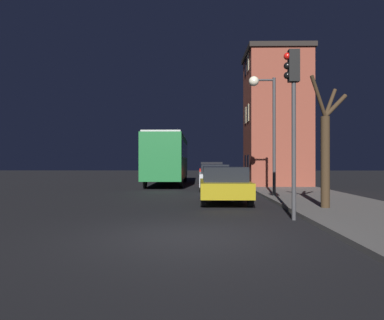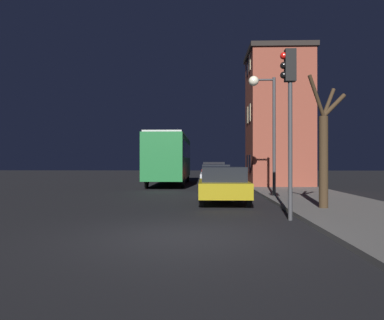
{
  "view_description": "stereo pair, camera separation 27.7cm",
  "coord_description": "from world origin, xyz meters",
  "px_view_note": "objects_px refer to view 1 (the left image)",
  "views": [
    {
      "loc": [
        0.29,
        -8.23,
        1.64
      ],
      "look_at": [
        -0.04,
        9.25,
        1.71
      ],
      "focal_mm": 35.0,
      "sensor_mm": 36.0,
      "label": 1
    },
    {
      "loc": [
        0.56,
        -8.22,
        1.64
      ],
      "look_at": [
        -0.04,
        9.25,
        1.71
      ],
      "focal_mm": 35.0,
      "sensor_mm": 36.0,
      "label": 2
    }
  ],
  "objects_px": {
    "bare_tree": "(326,150)",
    "bus": "(168,155)",
    "streetlamp": "(265,110)",
    "car_near_lane": "(224,184)",
    "traffic_light": "(293,99)",
    "car_far_lane": "(211,172)",
    "car_mid_lane": "(214,177)"
  },
  "relations": [
    {
      "from": "streetlamp",
      "to": "bare_tree",
      "type": "xyz_separation_m",
      "value": [
        1.26,
        -4.26,
        -1.92
      ]
    },
    {
      "from": "traffic_light",
      "to": "car_far_lane",
      "type": "bearing_deg",
      "value": 95.0
    },
    {
      "from": "streetlamp",
      "to": "traffic_light",
      "type": "bearing_deg",
      "value": -92.78
    },
    {
      "from": "streetlamp",
      "to": "car_mid_lane",
      "type": "height_order",
      "value": "streetlamp"
    },
    {
      "from": "traffic_light",
      "to": "streetlamp",
      "type": "bearing_deg",
      "value": 87.22
    },
    {
      "from": "bus",
      "to": "car_mid_lane",
      "type": "xyz_separation_m",
      "value": [
        3.11,
        -5.14,
        -1.32
      ]
    },
    {
      "from": "bus",
      "to": "car_far_lane",
      "type": "distance_m",
      "value": 4.39
    },
    {
      "from": "bare_tree",
      "to": "bus",
      "type": "height_order",
      "value": "bare_tree"
    },
    {
      "from": "bare_tree",
      "to": "bus",
      "type": "distance_m",
      "value": 15.78
    },
    {
      "from": "streetlamp",
      "to": "car_near_lane",
      "type": "height_order",
      "value": "streetlamp"
    },
    {
      "from": "bus",
      "to": "car_near_lane",
      "type": "relative_size",
      "value": 2.75
    },
    {
      "from": "car_near_lane",
      "to": "bus",
      "type": "bearing_deg",
      "value": 104.95
    },
    {
      "from": "streetlamp",
      "to": "car_near_lane",
      "type": "bearing_deg",
      "value": -134.82
    },
    {
      "from": "streetlamp",
      "to": "traffic_light",
      "type": "xyz_separation_m",
      "value": [
        -0.3,
        -6.14,
        -0.53
      ]
    },
    {
      "from": "car_mid_lane",
      "to": "bus",
      "type": "bearing_deg",
      "value": 121.21
    },
    {
      "from": "car_near_lane",
      "to": "car_mid_lane",
      "type": "height_order",
      "value": "car_mid_lane"
    },
    {
      "from": "bare_tree",
      "to": "car_far_lane",
      "type": "height_order",
      "value": "bare_tree"
    },
    {
      "from": "car_far_lane",
      "to": "streetlamp",
      "type": "bearing_deg",
      "value": -81.35
    },
    {
      "from": "bare_tree",
      "to": "bus",
      "type": "relative_size",
      "value": 0.39
    },
    {
      "from": "bare_tree",
      "to": "car_mid_lane",
      "type": "distance_m",
      "value": 9.92
    },
    {
      "from": "traffic_light",
      "to": "car_mid_lane",
      "type": "relative_size",
      "value": 1.03
    },
    {
      "from": "bus",
      "to": "car_mid_lane",
      "type": "relative_size",
      "value": 2.37
    },
    {
      "from": "bus",
      "to": "bare_tree",
      "type": "bearing_deg",
      "value": -65.98
    },
    {
      "from": "car_near_lane",
      "to": "car_far_lane",
      "type": "relative_size",
      "value": 0.99
    },
    {
      "from": "streetlamp",
      "to": "car_far_lane",
      "type": "relative_size",
      "value": 1.32
    },
    {
      "from": "streetlamp",
      "to": "car_near_lane",
      "type": "xyz_separation_m",
      "value": [
        -1.93,
        -1.95,
        -3.19
      ]
    },
    {
      "from": "traffic_light",
      "to": "car_mid_lane",
      "type": "height_order",
      "value": "traffic_light"
    },
    {
      "from": "bare_tree",
      "to": "car_far_lane",
      "type": "relative_size",
      "value": 1.06
    },
    {
      "from": "traffic_light",
      "to": "bare_tree",
      "type": "xyz_separation_m",
      "value": [
        1.56,
        1.88,
        -1.39
      ]
    },
    {
      "from": "car_near_lane",
      "to": "car_far_lane",
      "type": "height_order",
      "value": "car_far_lane"
    },
    {
      "from": "streetlamp",
      "to": "bare_tree",
      "type": "height_order",
      "value": "streetlamp"
    },
    {
      "from": "car_mid_lane",
      "to": "bare_tree",
      "type": "bearing_deg",
      "value": -70.36
    }
  ]
}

